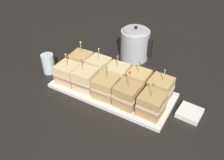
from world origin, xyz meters
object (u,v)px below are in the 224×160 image
Objects in this scene: sandwich_front_left at (86,79)px; sandwich_front_right at (127,95)px; sandwich_back_left at (99,68)px; serving_platter at (112,90)px; sandwich_front_far_left at (68,73)px; sandwich_back_center at (118,75)px; sandwich_back_right at (138,81)px; sandwich_back_far_right at (160,89)px; sandwich_front_center at (106,87)px; kettle_steel at (135,44)px; napkin_stack at (190,113)px; drinking_glass at (48,64)px; sandwich_front_far_right at (152,104)px; sandwich_back_far_left at (81,62)px.

sandwich_front_right reaches higher than sandwich_front_left.
serving_platter is at bearing -27.18° from sandwich_back_left.
sandwich_front_left is (-0.12, -0.06, 0.06)m from serving_platter.
sandwich_front_far_left is 0.26m from sandwich_back_center.
sandwich_front_left is 0.23m from sandwich_front_right.
sandwich_back_right is 1.00× the size of sandwich_back_far_right.
serving_platter is 3.36× the size of sandwich_front_center.
sandwich_front_left is (0.11, 0.00, 0.00)m from sandwich_front_far_left.
napkin_stack is at bearing -36.30° from kettle_steel.
kettle_steel is (0.07, 0.40, 0.02)m from sandwich_front_left.
napkin_stack reaches higher than serving_platter.
sandwich_front_far_left is 0.11m from sandwich_front_left.
sandwich_back_far_right is (0.23, 0.06, 0.06)m from serving_platter.
sandwich_front_right reaches higher than sandwich_back_center.
sandwich_back_left is at bearing 17.57° from drinking_glass.
kettle_steel reaches higher than sandwich_back_far_right.
sandwich_front_right is 1.12× the size of sandwich_back_far_right.
sandwich_back_right is 0.33m from kettle_steel.
sandwich_front_far_right is at bearing 0.32° from sandwich_front_right.
sandwich_front_right is at bearing -161.10° from napkin_stack.
sandwich_front_center reaches higher than sandwich_back_left.
sandwich_front_far_right is at bearing -55.73° from kettle_steel.
sandwich_back_left is at bearing 179.67° from sandwich_back_far_right.
drinking_glass is at bearing -175.53° from napkin_stack.
sandwich_front_right is 0.44m from kettle_steel.
kettle_steel is (-0.16, 0.29, 0.02)m from sandwich_back_right.
napkin_stack is at bearing -2.19° from sandwich_back_far_left.
serving_platter is 3.62× the size of sandwich_front_left.
sandwich_back_left is 1.57× the size of drinking_glass.
napkin_stack is at bearing 31.17° from sandwich_front_far_right.
drinking_glass is (-0.34, -0.38, -0.04)m from kettle_steel.
serving_platter is 0.14m from sandwich_front_right.
sandwich_back_center is 0.30m from kettle_steel.
sandwich_back_far_left is at bearing 165.79° from serving_platter.
sandwich_front_center is 1.01× the size of sandwich_back_far_left.
sandwich_front_right is 0.16m from sandwich_back_far_right.
sandwich_front_far_right is 0.96× the size of sandwich_back_left.
sandwich_front_far_right reaches higher than sandwich_back_right.
sandwich_back_right is at bearing 28.08° from serving_platter.
sandwich_front_far_right reaches higher than serving_platter.
serving_platter is 3.41× the size of sandwich_back_far_left.
serving_platter is at bearing -92.31° from sandwich_back_center.
sandwich_front_center reaches higher than napkin_stack.
sandwich_front_far_right is 1.51× the size of drinking_glass.
sandwich_back_center reaches higher than serving_platter.
sandwich_front_right is 1.06× the size of sandwich_back_left.
sandwich_back_center is 1.01× the size of sandwich_back_far_right.
sandwich_front_center is at bearing -133.49° from sandwich_back_right.
sandwich_front_far_left is 0.83× the size of kettle_steel.
sandwich_front_right is at bearing -3.63° from drinking_glass.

